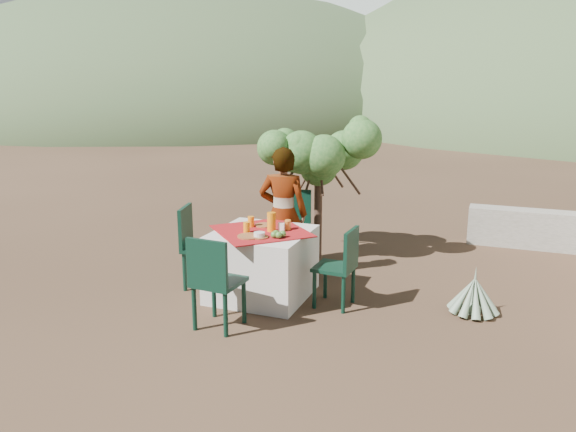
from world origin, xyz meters
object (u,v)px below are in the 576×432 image
(juice_pitcher, at_px, (271,222))
(table, at_px, (262,263))
(chair_near, at_px, (214,279))
(chair_right, at_px, (341,264))
(shrub_tree, at_px, (324,161))
(person, at_px, (283,214))
(chair_far, at_px, (292,225))
(agave, at_px, (474,296))
(chair_left, at_px, (196,242))

(juice_pitcher, bearing_deg, table, -171.62)
(chair_near, distance_m, chair_right, 1.40)
(chair_right, distance_m, shrub_tree, 1.92)
(person, xyz_separation_m, juice_pitcher, (0.11, -0.62, 0.06))
(chair_far, bearing_deg, chair_right, -58.56)
(table, height_order, agave, table)
(chair_near, distance_m, person, 1.64)
(chair_left, bearing_deg, chair_right, -104.10)
(chair_far, distance_m, agave, 2.45)
(agave, bearing_deg, table, -171.56)
(agave, xyz_separation_m, juice_pitcher, (-2.15, -0.32, 0.68))
(chair_far, height_order, chair_near, chair_far)
(chair_near, bearing_deg, shrub_tree, -92.04)
(shrub_tree, xyz_separation_m, juice_pitcher, (-0.10, -1.57, -0.46))
(chair_left, height_order, juice_pitcher, juice_pitcher)
(table, distance_m, shrub_tree, 1.87)
(shrub_tree, relative_size, agave, 2.99)
(table, xyz_separation_m, chair_right, (0.91, 0.01, 0.10))
(chair_right, height_order, agave, chair_right)
(chair_near, relative_size, chair_left, 0.98)
(table, height_order, person, person)
(table, relative_size, person, 0.80)
(shrub_tree, height_order, juice_pitcher, shrub_tree)
(shrub_tree, height_order, agave, shrub_tree)
(chair_left, bearing_deg, chair_far, -50.69)
(shrub_tree, distance_m, juice_pitcher, 1.64)
(chair_near, bearing_deg, chair_left, -48.00)
(shrub_tree, bearing_deg, chair_right, -66.05)
(chair_right, bearing_deg, table, -85.63)
(shrub_tree, bearing_deg, chair_near, -96.27)
(person, height_order, juice_pitcher, person)
(table, bearing_deg, shrub_tree, 82.41)
(chair_near, bearing_deg, chair_right, -130.48)
(person, distance_m, agave, 2.35)
(juice_pitcher, bearing_deg, chair_near, -100.50)
(chair_far, height_order, agave, chair_far)
(chair_left, height_order, agave, chair_left)
(table, height_order, chair_left, chair_left)
(chair_left, distance_m, shrub_tree, 2.06)
(chair_far, relative_size, shrub_tree, 0.59)
(person, bearing_deg, juice_pitcher, 89.48)
(chair_left, relative_size, juice_pitcher, 4.56)
(chair_far, relative_size, chair_right, 1.15)
(chair_right, bearing_deg, agave, 106.97)
(chair_far, height_order, chair_right, chair_far)
(table, distance_m, chair_right, 0.92)
(table, bearing_deg, agave, 8.44)
(table, distance_m, chair_near, 0.99)
(person, bearing_deg, chair_left, 25.86)
(chair_near, height_order, juice_pitcher, juice_pitcher)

